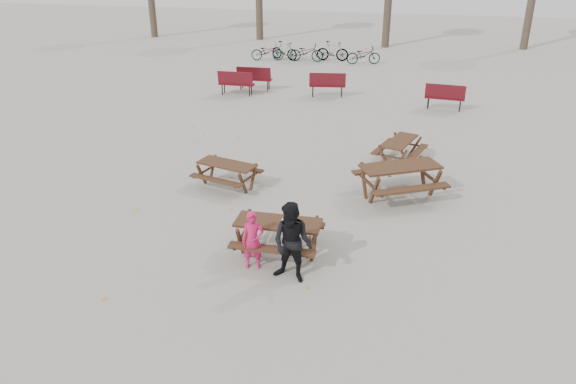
% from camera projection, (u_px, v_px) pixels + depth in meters
% --- Properties ---
extents(ground, '(80.00, 80.00, 0.00)m').
position_uv_depth(ground, '(278.00, 253.00, 12.04)').
color(ground, gray).
rests_on(ground, ground).
extents(main_picnic_table, '(1.80, 1.45, 0.78)m').
position_uv_depth(main_picnic_table, '(278.00, 229.00, 11.80)').
color(main_picnic_table, '#3A2515').
rests_on(main_picnic_table, ground).
extents(food_tray, '(0.18, 0.11, 0.03)m').
position_uv_depth(food_tray, '(291.00, 225.00, 11.54)').
color(food_tray, silver).
rests_on(food_tray, main_picnic_table).
extents(bread_roll, '(0.14, 0.06, 0.05)m').
position_uv_depth(bread_roll, '(291.00, 223.00, 11.52)').
color(bread_roll, tan).
rests_on(bread_roll, food_tray).
extents(soda_bottle, '(0.07, 0.07, 0.17)m').
position_uv_depth(soda_bottle, '(283.00, 222.00, 11.54)').
color(soda_bottle, silver).
rests_on(soda_bottle, main_picnic_table).
extents(child, '(0.51, 0.38, 1.25)m').
position_uv_depth(child, '(253.00, 240.00, 11.30)').
color(child, '#D11A55').
rests_on(child, ground).
extents(adult, '(0.92, 0.79, 1.66)m').
position_uv_depth(adult, '(292.00, 243.00, 10.80)').
color(adult, black).
rests_on(adult, ground).
extents(picnic_table_east, '(2.55, 2.38, 0.87)m').
position_uv_depth(picnic_table_east, '(399.00, 181.00, 14.45)').
color(picnic_table_east, '#3A2515').
rests_on(picnic_table_east, ground).
extents(picnic_table_north, '(1.86, 1.65, 0.68)m').
position_uv_depth(picnic_table_north, '(227.00, 175.00, 15.06)').
color(picnic_table_north, '#3A2515').
rests_on(picnic_table_north, ground).
extents(picnic_table_far, '(1.67, 1.87, 0.67)m').
position_uv_depth(picnic_table_far, '(400.00, 151.00, 16.72)').
color(picnic_table_far, '#3A2515').
rests_on(picnic_table_far, ground).
extents(park_bench_row, '(10.06, 1.99, 1.03)m').
position_uv_depth(park_bench_row, '(313.00, 85.00, 23.19)').
color(park_bench_row, maroon).
rests_on(park_bench_row, ground).
extents(bicycle_row, '(6.93, 1.33, 1.02)m').
position_uv_depth(bicycle_row, '(312.00, 52.00, 29.69)').
color(bicycle_row, black).
rests_on(bicycle_row, ground).
extents(fallen_leaves, '(11.00, 11.00, 0.01)m').
position_uv_depth(fallen_leaves, '(320.00, 205.00, 14.17)').
color(fallen_leaves, '#AC8E29').
rests_on(fallen_leaves, ground).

